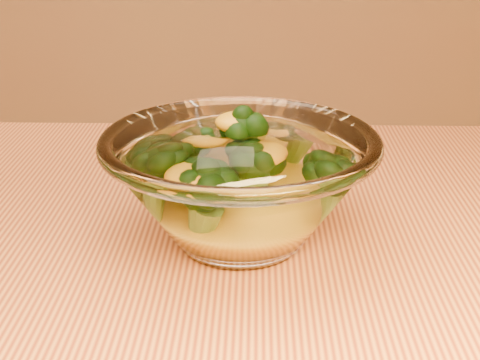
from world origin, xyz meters
name	(u,v)px	position (x,y,z in m)	size (l,w,h in m)	color
glass_bowl	(240,185)	(0.07, 0.11, 0.80)	(0.21, 0.21, 0.09)	white
cheese_sauce	(240,209)	(0.07, 0.11, 0.78)	(0.11, 0.11, 0.03)	gold
broccoli_heap	(229,168)	(0.06, 0.11, 0.81)	(0.14, 0.13, 0.08)	black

